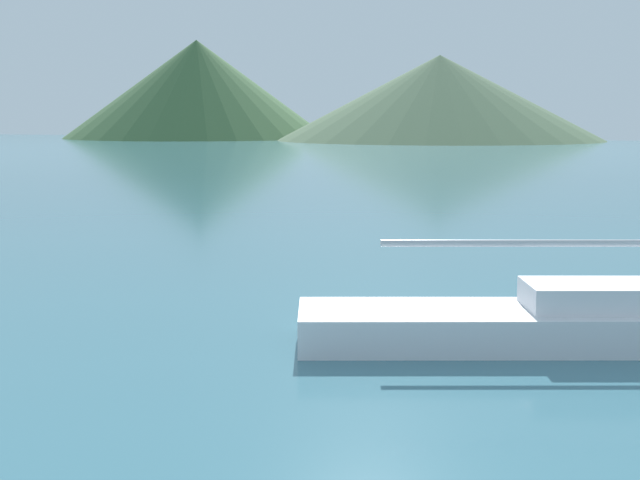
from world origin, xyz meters
TOP-DOWN VIEW (x-y plane):
  - sailboat_inner at (4.19, 13.93)m, footprint 8.75×4.85m
  - hill_west at (-59.57, 111.82)m, footprint 37.20×37.20m
  - hill_central at (-24.67, 112.01)m, footprint 41.04×41.04m

SIDE VIEW (x-z plane):
  - sailboat_inner at x=4.19m, z-range -4.20..4.96m
  - hill_central at x=-24.67m, z-range 0.00..10.65m
  - hill_west at x=-59.57m, z-range 0.00..13.59m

